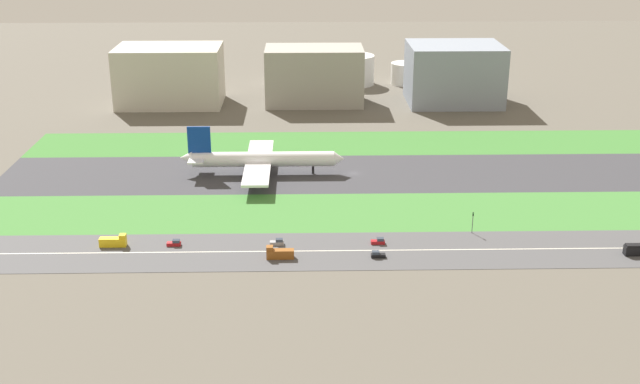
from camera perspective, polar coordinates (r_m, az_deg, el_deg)
The scene contains 20 objects.
ground_plane at distance 316.31m, azimuth 2.46°, elevation 1.34°, with size 800.00×800.00×0.00m, color #5B564C.
runway at distance 316.29m, azimuth 2.46°, elevation 1.34°, with size 280.00×46.00×0.10m, color #38383D.
grass_median_north at distance 355.17m, azimuth 2.05°, elevation 3.53°, with size 280.00×36.00×0.10m, color #3D7A33.
grass_median_south at distance 278.02m, azimuth 2.99°, elevation -1.45°, with size 280.00×36.00×0.10m, color #427F38.
highway at distance 248.76m, azimuth 3.51°, elevation -4.23°, with size 280.00×28.00×0.10m, color #4C4C4F.
highway_centerline at distance 248.74m, azimuth 3.51°, elevation -4.21°, with size 266.00×0.50×0.01m, color silver.
airliner at distance 314.15m, azimuth -4.39°, elevation 2.36°, with size 65.00×56.00×19.70m.
truck_0 at distance 258.93m, azimuth -14.62°, elevation -3.47°, with size 8.40×2.50×4.00m.
car_3 at distance 244.09m, azimuth 4.16°, elevation -4.53°, with size 4.40×1.80×2.00m.
car_0 at distance 255.47m, azimuth -10.43°, elevation -3.64°, with size 4.40×1.80×2.00m.
car_1 at distance 252.28m, azimuth -3.08°, elevation -3.63°, with size 4.40×1.80×2.00m.
truck_1 at distance 242.85m, azimuth -2.94°, elevation -4.44°, with size 8.40×2.50×4.00m.
car_2 at distance 253.24m, azimuth 4.23°, elevation -3.56°, with size 4.40×1.80×2.00m.
traffic_light at distance 263.95m, azimuth 10.93°, elevation -2.06°, with size 0.36×0.50×7.20m.
terminal_building at distance 427.18m, azimuth -10.75°, elevation 8.23°, with size 54.13×34.46×30.51m, color beige.
hangar_building at distance 421.55m, azimuth -0.43°, elevation 8.37°, with size 51.05×28.71×29.69m, color #9E998E.
office_tower at distance 428.86m, azimuth 9.62°, elevation 8.39°, with size 48.53×38.49×31.04m, color gray.
fuel_tank_west at distance 467.32m, azimuth -2.19°, elevation 8.53°, with size 24.24×24.24×12.99m, color silver.
fuel_tank_centre at distance 467.75m, azimuth 2.38°, elevation 8.79°, with size 24.83×24.83×16.96m, color silver.
fuel_tank_east at distance 471.18m, azimuth 6.18°, elevation 8.48°, with size 17.33×17.33×12.31m, color silver.
Camera 1 is at (-20.08, -297.85, 104.57)m, focal length 44.46 mm.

